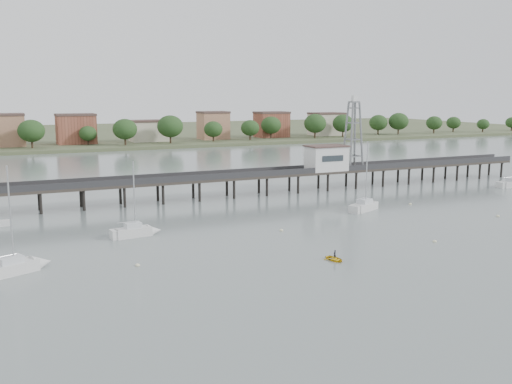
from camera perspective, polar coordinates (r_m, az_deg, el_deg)
ground_plane at (r=58.98m, az=16.61°, el=-10.25°), size 500.00×500.00×0.00m
pier at (r=109.18m, az=-4.28°, el=1.33°), size 150.00×5.00×5.50m
pier_building at (r=119.63m, az=7.04°, el=3.41°), size 8.40×5.40×5.30m
lattice_tower at (r=122.72m, az=9.69°, el=5.58°), size 3.20×3.20×15.50m
sailboat_c at (r=100.68m, az=11.11°, el=-1.37°), size 7.79×5.08×12.54m
sailboat_b at (r=82.28m, az=-11.58°, el=-3.87°), size 6.84×2.75×11.14m
sailboat_a at (r=69.92m, az=-22.44°, el=-6.88°), size 7.95×5.22×12.79m
yellow_dinghy at (r=69.79m, az=7.87°, el=-6.79°), size 2.02×0.85×2.74m
dinghy_occupant at (r=69.79m, az=7.87°, el=-6.79°), size 0.68×1.11×0.25m
mooring_buoys at (r=82.02m, az=5.66°, el=-4.18°), size 78.94×23.25×0.39m
far_shore at (r=284.15m, az=-16.82°, el=5.56°), size 500.00×170.00×10.40m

